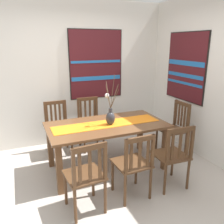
# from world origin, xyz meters

# --- Properties ---
(ground_plane) EXTENTS (6.40, 6.40, 0.03)m
(ground_plane) POSITION_xyz_m (0.00, 0.00, -0.01)
(ground_plane) COLOR #B2A89E
(wall_back) EXTENTS (6.40, 0.12, 2.70)m
(wall_back) POSITION_xyz_m (0.00, 1.86, 1.35)
(wall_back) COLOR silver
(wall_back) RESTS_ON ground_plane
(wall_side) EXTENTS (0.12, 6.40, 2.70)m
(wall_side) POSITION_xyz_m (1.86, 0.00, 1.35)
(wall_side) COLOR silver
(wall_side) RESTS_ON ground_plane
(dining_table) EXTENTS (1.79, 0.94, 0.73)m
(dining_table) POSITION_xyz_m (0.14, 0.51, 0.63)
(dining_table) COLOR brown
(dining_table) RESTS_ON ground_plane
(table_runner) EXTENTS (1.64, 0.36, 0.01)m
(table_runner) POSITION_xyz_m (0.14, 0.51, 0.74)
(table_runner) COLOR orange
(table_runner) RESTS_ON dining_table
(centerpiece_vase) EXTENTS (0.24, 0.34, 0.75)m
(centerpiece_vase) POSITION_xyz_m (0.17, 0.46, 0.88)
(centerpiece_vase) COLOR #333338
(centerpiece_vase) RESTS_ON dining_table
(chair_0) EXTENTS (0.45, 0.45, 0.91)m
(chair_0) POSITION_xyz_m (-0.46, -0.34, 0.48)
(chair_0) COLOR #4C301C
(chair_0) RESTS_ON ground_plane
(chair_1) EXTENTS (0.44, 0.44, 0.92)m
(chair_1) POSITION_xyz_m (0.75, -0.32, 0.48)
(chair_1) COLOR #4C301C
(chair_1) RESTS_ON ground_plane
(chair_2) EXTENTS (0.43, 0.43, 0.89)m
(chair_2) POSITION_xyz_m (0.17, -0.31, 0.47)
(chair_2) COLOR #4C301C
(chair_2) RESTS_ON ground_plane
(chair_3) EXTENTS (0.43, 0.43, 0.93)m
(chair_3) POSITION_xyz_m (-0.46, 1.36, 0.49)
(chair_3) COLOR #4C301C
(chair_3) RESTS_ON ground_plane
(chair_4) EXTENTS (0.42, 0.42, 0.94)m
(chair_4) POSITION_xyz_m (0.13, 1.36, 0.49)
(chair_4) COLOR #4C301C
(chair_4) RESTS_ON ground_plane
(chair_5) EXTENTS (0.42, 0.42, 0.94)m
(chair_5) POSITION_xyz_m (1.43, 0.52, 0.50)
(chair_5) COLOR #4C301C
(chair_5) RESTS_ON ground_plane
(painting_on_back_wall) EXTENTS (1.07, 0.05, 1.32)m
(painting_on_back_wall) POSITION_xyz_m (0.43, 1.79, 1.51)
(painting_on_back_wall) COLOR black
(painting_on_side_wall) EXTENTS (0.05, 1.00, 1.22)m
(painting_on_side_wall) POSITION_xyz_m (1.79, 0.80, 1.50)
(painting_on_side_wall) COLOR black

